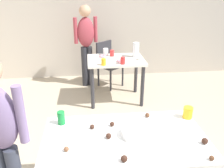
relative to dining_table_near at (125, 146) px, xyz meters
The scene contains 26 objects.
wall_back 3.47m from the dining_table_near, 92.19° to the left, with size 6.40×0.10×2.60m, color #BCB2A3.
dining_table_near is the anchor object (origin of this frame).
dining_table_far 2.15m from the dining_table_near, 85.30° to the left, with size 0.93×0.67×0.75m.
chair_far_table 2.83m from the dining_table_near, 88.02° to the left, with size 0.56×0.56×0.87m.
person_girl_near 0.99m from the dining_table_near, behind, with size 0.45×0.26×1.50m.
person_adult_far 2.88m from the dining_table_near, 96.09° to the left, with size 0.45×0.27×1.55m.
mixing_bowl 0.15m from the dining_table_near, ahead, with size 0.21×0.21×0.06m, color white.
soda_can 0.62m from the dining_table_near, 154.04° to the left, with size 0.07×0.07×0.12m, color #198438.
fork_near 0.58m from the dining_table_near, ahead, with size 0.17×0.02×0.01m, color silver.
cup_near_0 0.70m from the dining_table_near, 21.30° to the left, with size 0.09×0.09×0.11m, color yellow.
cake_ball_0 0.23m from the dining_table_near, 116.92° to the left, with size 0.04×0.04×0.04m, color #3D2319.
cake_ball_1 0.33m from the dining_table_near, 150.16° to the left, with size 0.04×0.04×0.04m, color #3D2319.
cake_ball_2 0.18m from the dining_table_near, behind, with size 0.05×0.05×0.05m, color #3D2319.
cake_ball_3 0.31m from the dining_table_near, 100.30° to the right, with size 0.05×0.05×0.05m, color #3D2319.
cake_ball_4 0.50m from the dining_table_near, 164.90° to the right, with size 0.04×0.04×0.04m, color brown.
cake_ball_5 0.41m from the dining_table_near, 48.69° to the left, with size 0.04×0.04×0.04m, color brown.
cake_ball_6 0.68m from the dining_table_near, 30.08° to the right, with size 0.04×0.04×0.04m, color brown.
cake_ball_7 0.64m from the dining_table_near, 13.49° to the right, with size 0.05×0.05×0.05m, color #3D2319.
pitcher_far 2.30m from the dining_table_near, 76.77° to the left, with size 0.11×0.11×0.25m, color white.
cup_far_0 1.90m from the dining_table_near, 82.32° to the left, with size 0.07×0.07×0.11m, color red.
cup_far_1 1.86m from the dining_table_near, 91.44° to the left, with size 0.07×0.07×0.10m, color yellow.
cup_far_2 2.32m from the dining_table_near, 86.78° to the left, with size 0.07×0.07×0.11m, color red.
cup_far_3 2.39m from the dining_table_near, 89.34° to the left, with size 0.09×0.09×0.12m, color white.
donut_far_0 2.28m from the dining_table_near, 90.85° to the left, with size 0.11×0.11×0.03m, color pink.
donut_far_1 2.01m from the dining_table_near, 83.52° to the left, with size 0.11×0.11×0.03m, color pink.
donut_far_2 2.15m from the dining_table_near, 74.76° to the left, with size 0.11×0.11×0.03m, color white.
Camera 1 is at (-0.15, -1.82, 1.94)m, focal length 38.34 mm.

